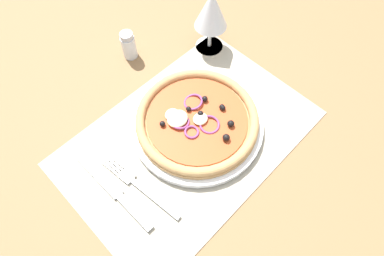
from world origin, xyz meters
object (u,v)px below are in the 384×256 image
(fork, at_px, (136,184))
(pepper_shaker, at_px, (129,45))
(pizza, at_px, (197,119))
(wine_glass, at_px, (211,12))
(plate, at_px, (197,124))
(knife, at_px, (113,189))

(fork, xyz_separation_m, pepper_shaker, (0.19, 0.25, 0.03))
(pizza, distance_m, wine_glass, 0.23)
(pizza, distance_m, fork, 0.17)
(fork, bearing_deg, pizza, -93.56)
(fork, bearing_deg, wine_glass, -74.12)
(fork, height_order, wine_glass, wine_glass)
(pizza, relative_size, pepper_shaker, 3.59)
(plate, distance_m, wine_glass, 0.24)
(pizza, xyz_separation_m, fork, (-0.16, -0.01, -0.02))
(fork, xyz_separation_m, knife, (-0.04, 0.02, 0.00))
(fork, relative_size, knife, 0.90)
(pizza, xyz_separation_m, pepper_shaker, (0.03, 0.24, 0.00))
(pizza, height_order, wine_glass, wine_glass)
(knife, relative_size, pepper_shaker, 2.99)
(wine_glass, distance_m, pepper_shaker, 0.20)
(plate, height_order, knife, plate)
(pepper_shaker, bearing_deg, pizza, -96.82)
(plate, distance_m, knife, 0.20)
(knife, distance_m, pepper_shaker, 0.32)
(plate, xyz_separation_m, pizza, (-0.00, 0.00, 0.02))
(plate, xyz_separation_m, knife, (-0.20, 0.01, -0.00))
(wine_glass, relative_size, pepper_shaker, 2.22)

